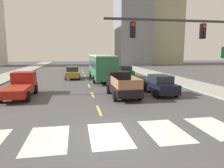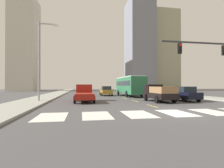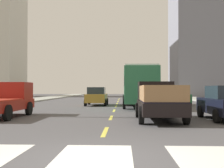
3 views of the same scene
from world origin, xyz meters
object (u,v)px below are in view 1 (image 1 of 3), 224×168
pickup_dark (21,86)px  city_bus (101,65)px  sedan_near_left (72,73)px  sedan_far (125,71)px  sedan_mid (160,85)px  traffic_signal_gantry (221,42)px  pickup_stakebed (122,85)px

pickup_dark → city_bus: (7.92, 9.27, 1.03)m
sedan_near_left → sedan_far: bearing=3.4°
sedan_mid → sedan_far: same height
sedan_near_left → sedan_far: 7.72m
sedan_near_left → sedan_mid: bearing=-58.9°
sedan_near_left → traffic_signal_gantry: (8.87, -18.23, 3.39)m
pickup_dark → sedan_far: size_ratio=1.18×
sedan_near_left → city_bus: bearing=-27.2°
pickup_dark → sedan_mid: (11.77, -1.18, -0.06)m
city_bus → sedan_far: size_ratio=2.45×
pickup_dark → sedan_far: 16.64m
sedan_near_left → sedan_mid: (7.69, -12.36, 0.00)m
sedan_far → traffic_signal_gantry: size_ratio=0.42×
sedan_far → traffic_signal_gantry: bearing=-85.7°
sedan_mid → sedan_far: (0.01, 12.92, 0.00)m
sedan_mid → pickup_stakebed: bearing=179.4°
pickup_stakebed → pickup_dark: 8.45m
pickup_stakebed → sedan_near_left: 12.98m
sedan_mid → sedan_near_left: bearing=123.2°
pickup_dark → sedan_mid: pickup_dark is taller
city_bus → sedan_near_left: 4.43m
sedan_mid → pickup_dark: bearing=175.6°
pickup_stakebed → pickup_dark: same height
city_bus → sedan_far: 4.71m
city_bus → sedan_mid: city_bus is taller
pickup_dark → city_bus: city_bus is taller
city_bus → sedan_near_left: bearing=154.7°
sedan_near_left → traffic_signal_gantry: 20.55m
sedan_far → traffic_signal_gantry: traffic_signal_gantry is taller
pickup_dark → city_bus: 12.24m
traffic_signal_gantry → sedan_near_left: bearing=115.9°
traffic_signal_gantry → sedan_far: bearing=93.6°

